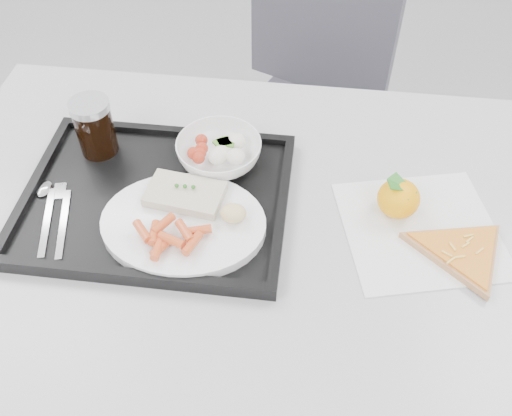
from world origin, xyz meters
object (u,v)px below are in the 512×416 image
Objects in this scene: chair at (315,91)px; dinner_plate at (183,224)px; pizza_slice at (462,252)px; tray at (157,199)px; cola_glass at (94,126)px; tangerine at (399,198)px; table at (263,249)px; salad_bowl at (219,152)px.

chair is 0.77m from dinner_plate.
dinner_plate is 0.45m from pizza_slice.
tray is at bearing -111.64° from chair.
dinner_plate is (0.06, -0.06, 0.02)m from tray.
chair is 8.61× the size of cola_glass.
dinner_plate is 0.26m from cola_glass.
tangerine is at bearing 3.96° from tray.
chair is at bearing 54.28° from cola_glass.
pizza_slice is at bearing -13.90° from cola_glass.
chair reaches higher than pizza_slice.
dinner_plate reaches higher than tray.
tray is 1.85× the size of pizza_slice.
table is 0.69m from chair.
salad_bowl reaches higher than dinner_plate.
tray reaches higher than pizza_slice.
tray is 0.14m from salad_bowl.
table is 4.44× the size of dinner_plate.
chair is at bearing 109.93° from pizza_slice.
tangerine reaches higher than table.
dinner_plate is at bearing -101.50° from salad_bowl.
tangerine is at bearing 14.41° from dinner_plate.
chair is 0.68m from tangerine.
dinner_plate reaches higher than table.
table is 4.92× the size of pizza_slice.
pizza_slice is (0.10, -0.08, -0.02)m from tangerine.
table is 0.33m from pizza_slice.
chair is 2.07× the size of tray.
tray is at bearing -38.80° from cola_glass.
table is 12.81× the size of tangerine.
chair reaches higher than tangerine.
tangerine is (0.15, -0.62, 0.25)m from chair.
salad_bowl is at bearing -106.52° from chair.
chair reaches higher than dinner_plate.
cola_glass reaches higher than pizza_slice.
table is at bearing -22.47° from cola_glass.
table is 0.37m from cola_glass.
table is at bearing -53.16° from salad_bowl.
pizza_slice is (0.32, -0.03, 0.08)m from table.
tray is at bearing 174.10° from pizza_slice.
tray is 0.18m from cola_glass.
salad_bowl is 1.41× the size of cola_glass.
chair is at bearing 103.92° from tangerine.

